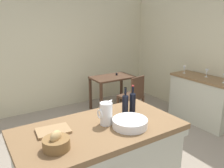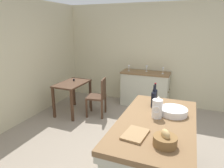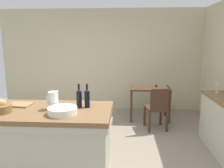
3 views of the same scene
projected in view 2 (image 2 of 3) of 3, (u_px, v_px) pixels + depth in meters
The scene contains 16 objects.
ground_plane at pixel (130, 156), 3.24m from camera, with size 6.76×6.76×0.00m, color gray.
wall_back at pixel (0, 66), 3.81m from camera, with size 5.32×0.12×2.60m, color beige.
wall_right at pixel (160, 55), 5.21m from camera, with size 0.12×5.20×2.60m, color beige.
island_table at pixel (155, 151), 2.57m from camera, with size 1.70×0.90×0.91m.
side_cabinet at pixel (145, 89), 5.24m from camera, with size 0.52×1.23×0.90m.
writing_desk at pixel (72, 88), 4.74m from camera, with size 0.91×0.58×0.80m.
wooden_chair at pixel (99, 96), 4.63m from camera, with size 0.47×0.47×0.89m.
pitcher at pixel (157, 108), 2.50m from camera, with size 0.17×0.13×0.28m.
wash_bowl at pixel (173, 111), 2.61m from camera, with size 0.36×0.36×0.09m, color white.
bread_basket at pixel (165, 140), 1.92m from camera, with size 0.23×0.23×0.17m.
cutting_board at pixel (135, 134), 2.12m from camera, with size 0.31×0.22×0.02m, color #99754C.
wine_bottle_dark at pixel (155, 96), 2.92m from camera, with size 0.07×0.07×0.33m.
wine_bottle_amber at pixel (154, 99), 2.82m from camera, with size 0.07×0.07×0.32m.
wine_glass_far_left at pixel (163, 69), 4.89m from camera, with size 0.07×0.07×0.16m.
wine_glass_left at pixel (147, 67), 5.13m from camera, with size 0.07×0.07×0.16m.
wine_glass_middle at pixel (129, 67), 5.20m from camera, with size 0.07×0.07×0.15m.
Camera 2 is at (-2.70, -0.77, 2.02)m, focal length 32.24 mm.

